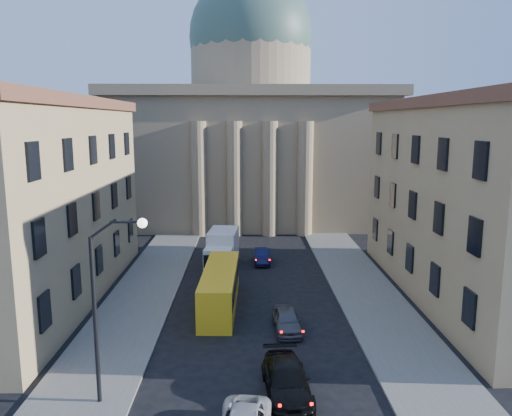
# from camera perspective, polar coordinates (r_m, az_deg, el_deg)

# --- Properties ---
(sidewalk_left) EXTENTS (5.00, 60.00, 0.15)m
(sidewalk_left) POSITION_cam_1_polar(r_m,az_deg,el_deg) (34.90, -14.38, -12.16)
(sidewalk_left) COLOR #5E5C56
(sidewalk_left) RESTS_ON ground
(sidewalk_right) EXTENTS (5.00, 60.00, 0.15)m
(sidewalk_right) POSITION_cam_1_polar(r_m,az_deg,el_deg) (35.20, 14.34, -11.96)
(sidewalk_right) COLOR #5E5C56
(sidewalk_right) RESTS_ON ground
(church) EXTENTS (68.02, 28.76, 36.60)m
(church) POSITION_cam_1_polar(r_m,az_deg,el_deg) (68.93, -0.58, 8.97)
(church) COLOR #917659
(church) RESTS_ON ground
(building_left) EXTENTS (11.60, 26.60, 14.70)m
(building_left) POSITION_cam_1_polar(r_m,az_deg,el_deg) (39.44, -25.61, 0.80)
(building_left) COLOR tan
(building_left) RESTS_ON ground
(building_right) EXTENTS (11.60, 26.60, 14.70)m
(building_right) POSITION_cam_1_polar(r_m,az_deg,el_deg) (39.98, 25.09, 0.95)
(building_right) COLOR tan
(building_right) RESTS_ON ground
(street_lamp) EXTENTS (2.62, 0.44, 8.83)m
(street_lamp) POSITION_cam_1_polar(r_m,az_deg,el_deg) (23.65, -16.81, -9.56)
(street_lamp) COLOR black
(street_lamp) RESTS_ON ground
(car_right_mid) EXTENTS (2.45, 5.30, 1.50)m
(car_right_mid) POSITION_cam_1_polar(r_m,az_deg,el_deg) (25.32, 3.51, -19.05)
(car_right_mid) COLOR black
(car_right_mid) RESTS_ON ground
(car_right_far) EXTENTS (1.82, 4.13, 1.38)m
(car_right_far) POSITION_cam_1_polar(r_m,az_deg,el_deg) (32.10, 3.54, -12.66)
(car_right_far) COLOR #4B4A4F
(car_right_far) RESTS_ON ground
(car_right_distant) EXTENTS (1.43, 4.03, 1.32)m
(car_right_distant) POSITION_cam_1_polar(r_m,az_deg,el_deg) (46.45, 0.71, -5.50)
(car_right_distant) COLOR black
(car_right_distant) RESTS_ON ground
(city_bus) EXTENTS (2.54, 9.86, 2.76)m
(city_bus) POSITION_cam_1_polar(r_m,az_deg,el_deg) (35.66, -4.13, -8.96)
(city_bus) COLOR yellow
(city_bus) RESTS_ON ground
(box_truck) EXTENTS (2.92, 6.26, 3.34)m
(box_truck) POSITION_cam_1_polar(r_m,az_deg,el_deg) (44.55, -3.91, -4.97)
(box_truck) COLOR silver
(box_truck) RESTS_ON ground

